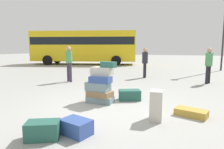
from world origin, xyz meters
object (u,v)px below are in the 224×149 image
at_px(suitcase_cream_right_side, 156,105).
at_px(suitcase_navy_foreground_near, 76,127).
at_px(suitcase_teal_foreground_far, 43,130).
at_px(suitcase_tan_white_trunk, 191,113).
at_px(suitcase_tower, 101,85).
at_px(person_bearded_onlooker, 69,61).
at_px(suitcase_teal_behind_tower, 130,95).
at_px(person_passerby_in_red, 209,62).
at_px(parked_bus, 84,45).
at_px(person_tourist_with_camera, 145,60).

xyz_separation_m(suitcase_cream_right_side, suitcase_navy_foreground_near, (-1.31, -1.21, -0.19)).
relative_size(suitcase_teal_foreground_far, suitcase_tan_white_trunk, 0.80).
xyz_separation_m(suitcase_tower, person_bearded_onlooker, (-2.74, 2.79, 0.50)).
distance_m(suitcase_teal_behind_tower, suitcase_navy_foreground_near, 2.68).
relative_size(suitcase_teal_foreground_far, person_passerby_in_red, 0.36).
relative_size(suitcase_navy_foreground_near, suitcase_tan_white_trunk, 0.78).
bearing_deg(person_passerby_in_red, suitcase_teal_behind_tower, -4.81).
bearing_deg(parked_bus, person_tourist_with_camera, -58.12).
bearing_deg(suitcase_teal_foreground_far, suitcase_tower, 63.43).
bearing_deg(suitcase_teal_foreground_far, person_passerby_in_red, 38.41).
distance_m(suitcase_cream_right_side, person_bearded_onlooker, 5.82).
distance_m(suitcase_teal_foreground_far, person_passerby_in_red, 7.75).
bearing_deg(person_tourist_with_camera, suitcase_cream_right_side, 13.85).
distance_m(suitcase_tower, parked_bus, 13.79).
bearing_deg(suitcase_tower, person_tourist_with_camera, 85.19).
xyz_separation_m(suitcase_tower, person_passerby_in_red, (3.41, 4.39, 0.44)).
bearing_deg(suitcase_tan_white_trunk, suitcase_teal_behind_tower, 171.08).
distance_m(suitcase_teal_behind_tower, suitcase_tan_white_trunk, 1.94).
bearing_deg(suitcase_navy_foreground_near, person_tourist_with_camera, 106.60).
height_order(suitcase_teal_behind_tower, person_tourist_with_camera, person_tourist_with_camera).
xyz_separation_m(person_tourist_with_camera, person_passerby_in_red, (2.97, -0.79, 0.00)).
height_order(suitcase_cream_right_side, suitcase_tan_white_trunk, suitcase_cream_right_side).
relative_size(suitcase_navy_foreground_near, person_bearded_onlooker, 0.33).
bearing_deg(suitcase_tan_white_trunk, suitcase_teal_foreground_far, -121.41).
relative_size(suitcase_teal_behind_tower, suitcase_tan_white_trunk, 0.91).
relative_size(suitcase_teal_foreground_far, person_bearded_onlooker, 0.34).
xyz_separation_m(suitcase_tan_white_trunk, parked_bus, (-9.10, 12.40, 1.75)).
distance_m(suitcase_navy_foreground_near, parked_bus, 15.88).
bearing_deg(suitcase_teal_foreground_far, person_bearded_onlooker, 92.05).
xyz_separation_m(suitcase_cream_right_side, suitcase_teal_behind_tower, (-0.95, 1.45, -0.18)).
bearing_deg(suitcase_teal_behind_tower, person_tourist_with_camera, 71.04).
bearing_deg(suitcase_navy_foreground_near, suitcase_tan_white_trunk, 57.14).
relative_size(suitcase_tan_white_trunk, parked_bus, 0.07).
height_order(suitcase_teal_foreground_far, person_bearded_onlooker, person_bearded_onlooker).
bearing_deg(suitcase_tan_white_trunk, person_tourist_with_camera, 129.03).
relative_size(suitcase_navy_foreground_near, parked_bus, 0.05).
xyz_separation_m(suitcase_teal_foreground_far, person_passerby_in_red, (3.49, 6.87, 0.79)).
bearing_deg(suitcase_cream_right_side, suitcase_teal_behind_tower, 117.87).
relative_size(suitcase_cream_right_side, person_passerby_in_red, 0.42).
xyz_separation_m(person_bearded_onlooker, person_passerby_in_red, (6.14, 1.60, -0.06)).
bearing_deg(suitcase_navy_foreground_near, person_passerby_in_red, 82.13).
distance_m(person_bearded_onlooker, parked_bus, 10.05).
bearing_deg(person_bearded_onlooker, suitcase_cream_right_side, -11.53).
distance_m(suitcase_tower, suitcase_tan_white_trunk, 2.53).
bearing_deg(suitcase_tan_white_trunk, person_bearded_onlooker, 167.64).
height_order(suitcase_tan_white_trunk, person_tourist_with_camera, person_tourist_with_camera).
bearing_deg(person_passerby_in_red, suitcase_tower, -8.07).
xyz_separation_m(suitcase_navy_foreground_near, parked_bus, (-7.02, 14.15, 1.69)).
relative_size(suitcase_teal_foreground_far, suitcase_cream_right_side, 0.85).
distance_m(person_tourist_with_camera, person_passerby_in_red, 3.08).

